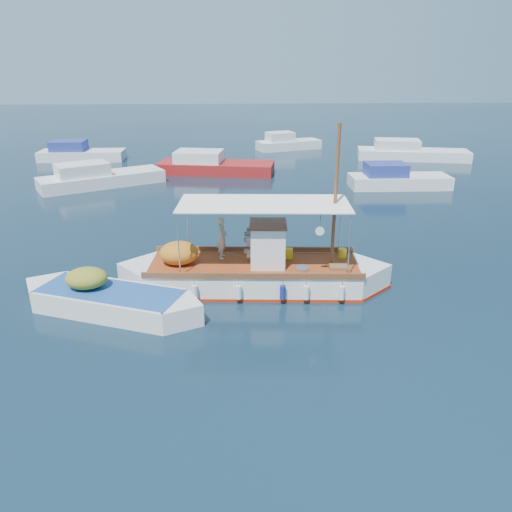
{
  "coord_description": "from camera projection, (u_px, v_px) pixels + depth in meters",
  "views": [
    {
      "loc": [
        -1.54,
        -16.21,
        7.87
      ],
      "look_at": [
        -0.7,
        0.0,
        1.41
      ],
      "focal_mm": 35.0,
      "sensor_mm": 36.0,
      "label": 1
    }
  ],
  "objects": [
    {
      "name": "bg_boat_nw",
      "position": [
        98.0,
        179.0,
        32.73
      ],
      "size": [
        8.11,
        5.96,
        1.8
      ],
      "rotation": [
        0.0,
        0.0,
        0.51
      ],
      "color": "silver",
      "rests_on": "ground"
    },
    {
      "name": "ground",
      "position": [
        275.0,
        292.0,
        18.02
      ],
      "size": [
        160.0,
        160.0,
        0.0
      ],
      "primitive_type": "plane",
      "color": "black",
      "rests_on": "ground"
    },
    {
      "name": "bg_boat_far_w",
      "position": [
        80.0,
        154.0,
        41.07
      ],
      "size": [
        6.79,
        2.31,
        1.8
      ],
      "rotation": [
        0.0,
        0.0,
        -0.0
      ],
      "color": "silver",
      "rests_on": "ground"
    },
    {
      "name": "bg_boat_n",
      "position": [
        213.0,
        166.0,
        36.48
      ],
      "size": [
        8.7,
        4.19,
        1.8
      ],
      "rotation": [
        0.0,
        0.0,
        -0.17
      ],
      "color": "maroon",
      "rests_on": "ground"
    },
    {
      "name": "bg_boat_e",
      "position": [
        409.0,
        153.0,
        41.46
      ],
      "size": [
        9.27,
        4.26,
        1.8
      ],
      "rotation": [
        0.0,
        0.0,
        -0.19
      ],
      "color": "silver",
      "rests_on": "ground"
    },
    {
      "name": "bg_boat_ne",
      "position": [
        396.0,
        180.0,
        32.37
      ],
      "size": [
        6.39,
        2.25,
        1.8
      ],
      "rotation": [
        0.0,
        0.0,
        -0.01
      ],
      "color": "silver",
      "rests_on": "ground"
    },
    {
      "name": "bg_boat_far_n",
      "position": [
        287.0,
        144.0,
        45.93
      ],
      "size": [
        6.2,
        3.78,
        1.8
      ],
      "rotation": [
        0.0,
        0.0,
        0.33
      ],
      "color": "silver",
      "rests_on": "ground"
    },
    {
      "name": "fishing_caique",
      "position": [
        252.0,
        273.0,
        18.25
      ],
      "size": [
        10.01,
        3.26,
        6.12
      ],
      "rotation": [
        0.0,
        0.0,
        -0.06
      ],
      "color": "white",
      "rests_on": "ground"
    },
    {
      "name": "dinghy",
      "position": [
        109.0,
        301.0,
        16.57
      ],
      "size": [
        6.29,
        3.49,
        1.64
      ],
      "rotation": [
        0.0,
        0.0,
        -0.36
      ],
      "color": "white",
      "rests_on": "ground"
    }
  ]
}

